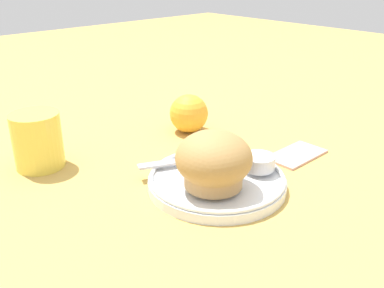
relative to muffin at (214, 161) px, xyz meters
name	(u,v)px	position (x,y,z in m)	size (l,w,h in m)	color
ground_plane	(205,181)	(0.03, 0.04, -0.05)	(3.00, 3.00, 0.00)	tan
plate	(219,180)	(0.03, 0.02, -0.04)	(0.20, 0.20, 0.02)	white
muffin	(214,161)	(0.00, 0.00, 0.00)	(0.10, 0.10, 0.08)	tan
cream_ramekin	(259,161)	(0.08, -0.01, -0.02)	(0.05, 0.05, 0.02)	silver
berry_pair	(211,160)	(0.04, 0.05, -0.03)	(0.03, 0.01, 0.01)	maroon
butter_knife	(193,159)	(0.03, 0.07, -0.03)	(0.16, 0.08, 0.00)	#B7B7BC
orange_fruit	(189,113)	(0.14, 0.20, -0.02)	(0.07, 0.07, 0.07)	#F4A82D
juice_glass	(38,141)	(-0.13, 0.25, -0.01)	(0.07, 0.07, 0.09)	#EAD14C
folded_napkin	(297,154)	(0.20, 0.00, -0.05)	(0.10, 0.06, 0.01)	#D19E93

